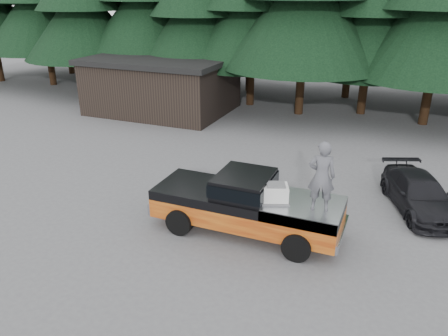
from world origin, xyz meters
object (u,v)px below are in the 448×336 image
at_px(man_on_bed, 322,176).
at_px(parked_car, 419,194).
at_px(air_compressor, 275,194).
at_px(utility_building, 162,84).
at_px(pickup_truck, 247,212).

distance_m(man_on_bed, parked_car, 5.05).
xyz_separation_m(air_compressor, utility_building, (-10.72, 12.03, 0.09)).
bearing_deg(air_compressor, utility_building, 110.43).
distance_m(parked_car, utility_building, 16.91).
bearing_deg(pickup_truck, parked_car, 35.98).
distance_m(air_compressor, parked_car, 5.66).
height_order(man_on_bed, parked_car, man_on_bed).
height_order(man_on_bed, utility_building, man_on_bed).
bearing_deg(man_on_bed, utility_building, -55.05).
bearing_deg(utility_building, man_on_bed, -45.08).
height_order(air_compressor, man_on_bed, man_on_bed).
distance_m(air_compressor, man_on_bed, 1.50).
bearing_deg(air_compressor, pickup_truck, 145.76).
bearing_deg(man_on_bed, parked_car, -135.47).
relative_size(pickup_truck, utility_building, 0.71).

